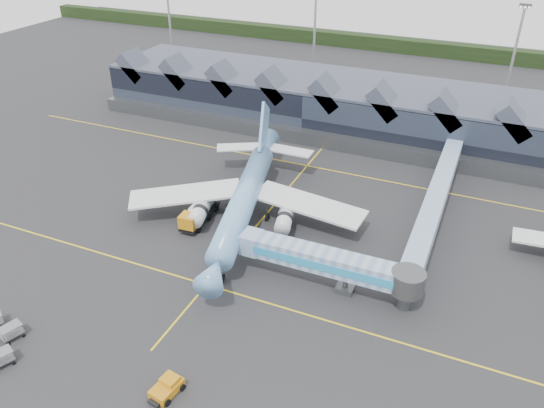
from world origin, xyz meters
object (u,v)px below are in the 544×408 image
at_px(main_airliner, 246,195).
at_px(pushback_tug, 167,387).
at_px(jet_bridge, 339,266).
at_px(fuel_truck, 201,209).

height_order(main_airliner, pushback_tug, main_airliner).
height_order(jet_bridge, pushback_tug, jet_bridge).
bearing_deg(main_airliner, fuel_truck, -166.48).
xyz_separation_m(main_airliner, pushback_tug, (7.02, -32.09, -3.17)).
bearing_deg(jet_bridge, pushback_tug, -116.21).
distance_m(main_airliner, pushback_tug, 33.00).
xyz_separation_m(main_airliner, fuel_truck, (-6.03, -3.19, -2.08)).
distance_m(jet_bridge, pushback_tug, 24.27).
height_order(fuel_truck, pushback_tug, fuel_truck).
relative_size(jet_bridge, fuel_truck, 2.35).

